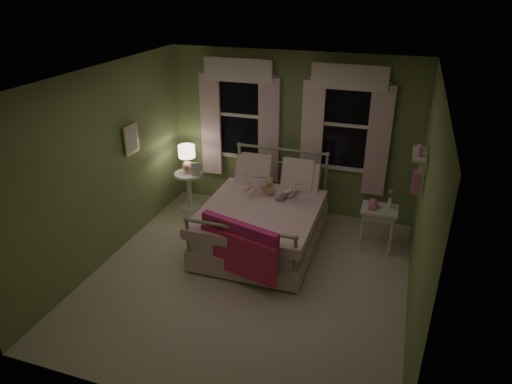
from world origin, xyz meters
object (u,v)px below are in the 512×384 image
(teddy_bear, at_px, (269,188))
(nightstand_left, at_px, (189,186))
(bed, at_px, (264,221))
(table_lamp, at_px, (187,156))
(child_right, at_px, (291,179))
(nightstand_right, at_px, (379,215))
(child_left, at_px, (254,171))

(teddy_bear, distance_m, nightstand_left, 1.62)
(bed, xyz_separation_m, table_lamp, (-1.52, 0.68, 0.57))
(child_right, xyz_separation_m, nightstand_right, (1.30, -0.03, -0.36))
(bed, bearing_deg, table_lamp, 155.78)
(child_right, distance_m, table_lamp, 1.82)
(nightstand_left, bearing_deg, child_right, -8.31)
(nightstand_right, bearing_deg, bed, -166.06)
(nightstand_left, distance_m, table_lamp, 0.54)
(child_left, bearing_deg, table_lamp, -16.15)
(teddy_bear, distance_m, table_lamp, 1.59)
(child_right, bearing_deg, nightstand_left, 12.56)
(child_left, xyz_separation_m, nightstand_left, (-1.24, 0.26, -0.53))
(child_left, distance_m, nightstand_left, 1.38)
(teddy_bear, height_order, nightstand_right, teddy_bear)
(table_lamp, bearing_deg, nightstand_right, -5.39)
(child_left, xyz_separation_m, teddy_bear, (0.28, -0.16, -0.16))
(child_right, distance_m, nightstand_left, 1.89)
(child_left, height_order, nightstand_left, child_left)
(nightstand_left, xyz_separation_m, nightstand_right, (3.10, -0.29, 0.13))
(teddy_bear, bearing_deg, table_lamp, 164.52)
(child_right, xyz_separation_m, table_lamp, (-1.80, 0.26, 0.05))
(teddy_bear, distance_m, nightstand_right, 1.60)
(bed, bearing_deg, child_left, 123.60)
(teddy_bear, bearing_deg, child_right, 29.50)
(child_right, height_order, table_lamp, child_right)
(child_right, height_order, teddy_bear, child_right)
(bed, relative_size, nightstand_left, 3.13)
(child_left, xyz_separation_m, nightstand_right, (1.86, -0.03, -0.40))
(nightstand_left, xyz_separation_m, table_lamp, (0.00, 0.00, 0.54))
(child_right, bearing_deg, bed, 77.27)
(child_left, distance_m, teddy_bear, 0.36)
(table_lamp, bearing_deg, child_left, -11.97)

